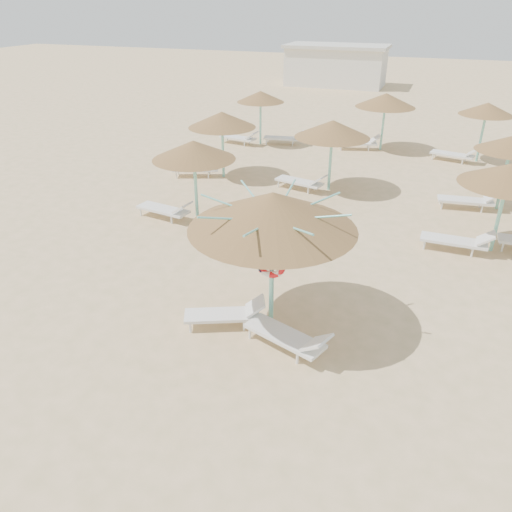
% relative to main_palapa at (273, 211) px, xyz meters
% --- Properties ---
extents(ground, '(120.00, 120.00, 0.00)m').
position_rel_main_palapa_xyz_m(ground, '(-0.08, 0.06, -2.82)').
color(ground, '#E0B789').
rests_on(ground, ground).
extents(main_palapa, '(3.62, 3.62, 3.25)m').
position_rel_main_palapa_xyz_m(main_palapa, '(0.00, 0.00, 0.00)').
color(main_palapa, '#7BD6C5').
rests_on(main_palapa, ground).
extents(lounger_main_a, '(1.91, 1.25, 0.67)m').
position_rel_main_palapa_xyz_m(lounger_main_a, '(-0.92, -0.43, -2.50)').
color(lounger_main_a, white).
rests_on(lounger_main_a, ground).
extents(lounger_main_b, '(2.07, 1.25, 0.72)m').
position_rel_main_palapa_xyz_m(lounger_main_b, '(0.69, -0.82, -2.48)').
color(lounger_main_b, white).
rests_on(lounger_main_b, ground).
extents(palapa_field, '(20.29, 14.28, 2.72)m').
position_rel_main_palapa_xyz_m(palapa_field, '(1.39, 9.92, -0.52)').
color(palapa_field, '#7BD6C5').
rests_on(palapa_field, ground).
extents(service_hut, '(8.40, 4.40, 3.25)m').
position_rel_main_palapa_xyz_m(service_hut, '(-6.08, 35.06, -1.18)').
color(service_hut, silver).
rests_on(service_hut, ground).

